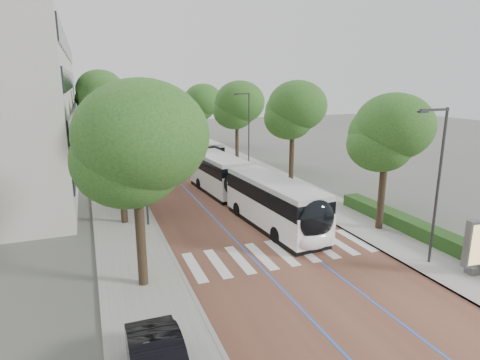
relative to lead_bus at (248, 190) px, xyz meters
name	(u,v)px	position (x,y,z in m)	size (l,w,h in m)	color
ground	(286,261)	(-1.23, -8.59, -1.63)	(160.00, 160.00, 0.00)	#51544C
road	(158,147)	(-1.23, 31.41, -1.62)	(11.00, 140.00, 0.02)	brown
sidewalk_left	(103,150)	(-8.73, 31.41, -1.57)	(4.00, 140.00, 0.12)	gray
sidewalk_right	(208,144)	(6.27, 31.41, -1.57)	(4.00, 140.00, 0.12)	gray
kerb_left	(117,149)	(-6.83, 31.41, -1.57)	(0.20, 140.00, 0.14)	gray
kerb_right	(195,145)	(4.37, 31.41, -1.57)	(0.20, 140.00, 0.14)	gray
zebra_crossing	(281,252)	(-1.03, -7.59, -1.60)	(10.55, 3.60, 0.01)	silver
lane_line_left	(146,148)	(-2.83, 31.41, -1.60)	(0.12, 126.00, 0.01)	blue
lane_line_right	(169,147)	(0.37, 31.41, -1.60)	(0.12, 126.00, 0.01)	blue
hedge	(420,230)	(7.87, -8.59, -1.11)	(1.20, 14.00, 0.80)	#1E4317
streetlight_near	(437,175)	(5.39, -11.59, 3.19)	(1.82, 0.20, 8.00)	#313134
streetlight_far	(247,125)	(5.39, 13.41, 3.19)	(1.82, 0.20, 8.00)	#313134
lamp_post_left	(145,165)	(-7.33, -0.59, 2.49)	(0.14, 0.14, 8.00)	#313134
trees_left	(105,109)	(-8.73, 16.49, 5.00)	(6.19, 60.57, 10.20)	black
trees_right	(244,109)	(6.47, 17.26, 4.51)	(5.97, 47.36, 8.82)	black
lead_bus	(248,190)	(0.00, 0.00, 0.00)	(3.88, 18.53, 3.20)	black
bus_queued_0	(195,152)	(0.49, 16.64, 0.00)	(3.33, 12.54, 3.20)	white
bus_queued_1	(173,138)	(0.50, 29.00, 0.00)	(2.75, 12.44, 3.20)	white
bus_queued_2	(156,128)	(0.36, 42.07, 0.00)	(2.89, 12.47, 3.20)	white
bus_queued_3	(144,121)	(0.28, 54.97, 0.00)	(3.01, 12.49, 3.20)	white
ad_panel	(477,246)	(6.56, -13.39, -0.05)	(1.37, 0.57, 2.78)	#59595B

